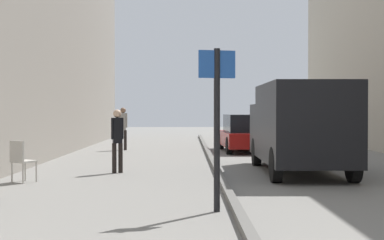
{
  "coord_description": "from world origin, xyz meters",
  "views": [
    {
      "loc": [
        0.8,
        -2.57,
        1.62
      ],
      "look_at": [
        0.91,
        10.48,
        1.39
      ],
      "focal_mm": 53.05,
      "sensor_mm": 36.0,
      "label": 1
    }
  ],
  "objects_px": {
    "pedestrian_main_foreground": "(117,136)",
    "pedestrian_mid_block": "(123,126)",
    "cafe_chair_near_window": "(21,158)",
    "parked_car": "(246,133)",
    "street_sign_post": "(217,115)",
    "delivery_van": "(299,125)"
  },
  "relations": [
    {
      "from": "pedestrian_main_foreground",
      "to": "pedestrian_mid_block",
      "type": "relative_size",
      "value": 0.95
    },
    {
      "from": "pedestrian_main_foreground",
      "to": "cafe_chair_near_window",
      "type": "bearing_deg",
      "value": -153.93
    },
    {
      "from": "pedestrian_main_foreground",
      "to": "parked_car",
      "type": "height_order",
      "value": "pedestrian_main_foreground"
    },
    {
      "from": "pedestrian_main_foreground",
      "to": "parked_car",
      "type": "xyz_separation_m",
      "value": [
        4.1,
        7.56,
        -0.23
      ]
    },
    {
      "from": "street_sign_post",
      "to": "pedestrian_mid_block",
      "type": "bearing_deg",
      "value": -89.96
    },
    {
      "from": "delivery_van",
      "to": "parked_car",
      "type": "bearing_deg",
      "value": 94.94
    },
    {
      "from": "delivery_van",
      "to": "street_sign_post",
      "type": "bearing_deg",
      "value": -112.83
    },
    {
      "from": "pedestrian_main_foreground",
      "to": "delivery_van",
      "type": "bearing_deg",
      "value": -20.36
    },
    {
      "from": "delivery_van",
      "to": "street_sign_post",
      "type": "relative_size",
      "value": 2.14
    },
    {
      "from": "pedestrian_main_foreground",
      "to": "delivery_van",
      "type": "xyz_separation_m",
      "value": [
        4.67,
        -0.07,
        0.28
      ]
    },
    {
      "from": "pedestrian_mid_block",
      "to": "cafe_chair_near_window",
      "type": "relative_size",
      "value": 1.84
    },
    {
      "from": "delivery_van",
      "to": "cafe_chair_near_window",
      "type": "bearing_deg",
      "value": -163.44
    },
    {
      "from": "street_sign_post",
      "to": "delivery_van",
      "type": "bearing_deg",
      "value": -125.8
    },
    {
      "from": "pedestrian_main_foreground",
      "to": "cafe_chair_near_window",
      "type": "height_order",
      "value": "pedestrian_main_foreground"
    },
    {
      "from": "parked_car",
      "to": "street_sign_post",
      "type": "xyz_separation_m",
      "value": [
        -1.83,
        -13.17,
        0.83
      ]
    },
    {
      "from": "parked_car",
      "to": "pedestrian_mid_block",
      "type": "bearing_deg",
      "value": 168.22
    },
    {
      "from": "pedestrian_mid_block",
      "to": "cafe_chair_near_window",
      "type": "xyz_separation_m",
      "value": [
        -1.12,
        -10.32,
        -0.45
      ]
    },
    {
      "from": "pedestrian_main_foreground",
      "to": "street_sign_post",
      "type": "xyz_separation_m",
      "value": [
        2.27,
        -5.6,
        0.6
      ]
    },
    {
      "from": "delivery_van",
      "to": "parked_car",
      "type": "relative_size",
      "value": 1.3
    },
    {
      "from": "pedestrian_mid_block",
      "to": "parked_car",
      "type": "height_order",
      "value": "pedestrian_mid_block"
    },
    {
      "from": "delivery_van",
      "to": "street_sign_post",
      "type": "xyz_separation_m",
      "value": [
        -2.4,
        -5.53,
        0.32
      ]
    },
    {
      "from": "cafe_chair_near_window",
      "to": "pedestrian_main_foreground",
      "type": "bearing_deg",
      "value": 79.75
    }
  ]
}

